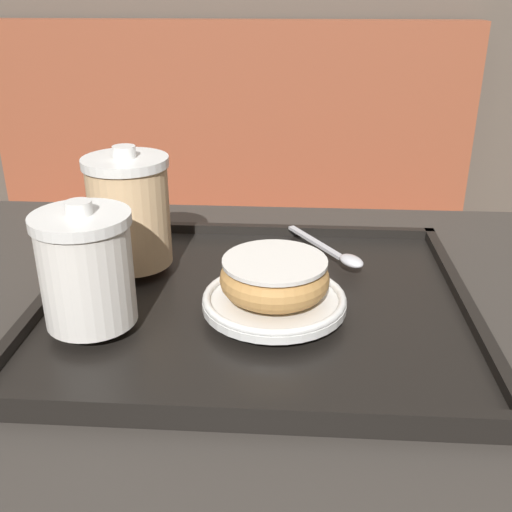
{
  "coord_description": "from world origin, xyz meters",
  "views": [
    {
      "loc": [
        -0.0,
        -0.53,
        1.07
      ],
      "look_at": [
        -0.04,
        0.03,
        0.82
      ],
      "focal_mm": 42.0,
      "sensor_mm": 36.0,
      "label": 1
    }
  ],
  "objects": [
    {
      "name": "plate_with_chocolate_donut",
      "position": [
        -0.02,
        -0.01,
        0.79
      ],
      "size": [
        0.14,
        0.14,
        0.01
      ],
      "color": "white",
      "rests_on": "serving_tray"
    },
    {
      "name": "booth_bench",
      "position": [
        -0.17,
        0.87,
        0.32
      ],
      "size": [
        1.22,
        0.44,
        1.0
      ],
      "color": "brown",
      "rests_on": "ground_plane"
    },
    {
      "name": "coffee_cup_rear",
      "position": [
        -0.18,
        0.09,
        0.84
      ],
      "size": [
        0.1,
        0.1,
        0.14
      ],
      "color": "#E0B784",
      "rests_on": "serving_tray"
    },
    {
      "name": "coffee_cup_front",
      "position": [
        -0.19,
        -0.04,
        0.83
      ],
      "size": [
        0.09,
        0.09,
        0.12
      ],
      "color": "white",
      "rests_on": "serving_tray"
    },
    {
      "name": "serving_tray",
      "position": [
        -0.04,
        0.03,
        0.76
      ],
      "size": [
        0.45,
        0.39,
        0.02
      ],
      "color": "black",
      "rests_on": "cafe_table"
    },
    {
      "name": "cafe_table",
      "position": [
        0.0,
        0.0,
        0.58
      ],
      "size": [
        0.95,
        0.72,
        0.75
      ],
      "color": "#38332D",
      "rests_on": "ground_plane"
    },
    {
      "name": "donut_chocolate_glazed",
      "position": [
        -0.02,
        -0.01,
        0.81
      ],
      "size": [
        0.11,
        0.11,
        0.04
      ],
      "color": "tan",
      "rests_on": "plate_with_chocolate_donut"
    },
    {
      "name": "spoon",
      "position": [
        0.06,
        0.12,
        0.78
      ],
      "size": [
        0.09,
        0.13,
        0.01
      ],
      "rotation": [
        0.0,
        0.0,
        5.28
      ],
      "color": "silver",
      "rests_on": "serving_tray"
    }
  ]
}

